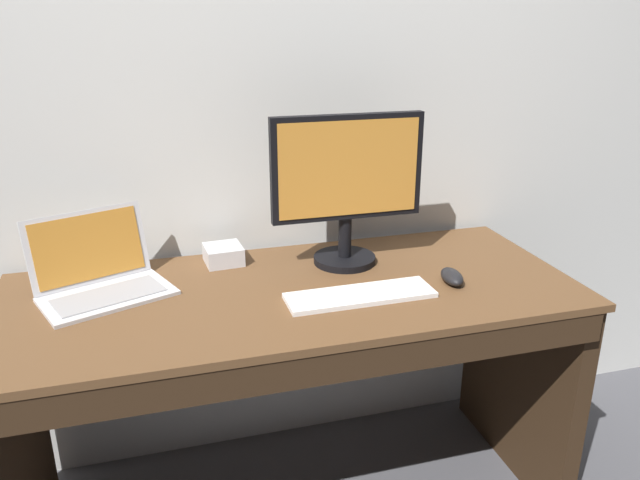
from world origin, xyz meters
The scene contains 7 objects.
back_wall centered at (0.00, 0.39, 1.30)m, with size 4.92×0.04×2.61m, color silver.
desk centered at (0.00, -0.01, 0.51)m, with size 1.64×0.68×0.77m.
laptop_silver centered at (-0.53, 0.13, 0.83)m, with size 0.41×0.36×0.22m.
external_monitor centered at (0.21, 0.14, 1.03)m, with size 0.47×0.20×0.47m.
wired_keyboard centered at (0.17, -0.11, 0.78)m, with size 0.42×0.13×0.02m.
computer_mouse centered at (0.46, -0.09, 0.79)m, with size 0.06×0.11×0.04m, color black.
external_drive_box centered at (-0.16, 0.25, 0.80)m, with size 0.11×0.11×0.06m, color silver.
Camera 1 is at (-0.37, -1.57, 1.51)m, focal length 34.59 mm.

